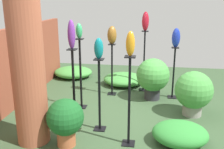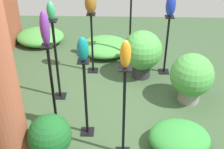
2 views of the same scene
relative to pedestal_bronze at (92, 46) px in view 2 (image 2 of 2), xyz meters
The scene contains 20 objects.
ground_plane 1.38m from the pedestal_bronze, 157.23° to the right, with size 8.00×8.00×0.00m, color #385133.
pedestal_bronze is the anchor object (origin of this frame).
pedestal_amber 2.26m from the pedestal_bronze, 164.76° to the right, with size 0.20×0.20×1.43m.
pedestal_ruby 0.84m from the pedestal_bronze, 61.57° to the right, with size 0.20×0.20×1.48m.
pedestal_jade 1.02m from the pedestal_bronze, 149.23° to the left, with size 0.20×0.20×1.46m.
pedestal_violet 1.63m from the pedestal_bronze, 163.45° to the left, with size 0.20×0.20×1.39m.
pedestal_cobalt 1.42m from the pedestal_bronze, 90.22° to the right, with size 0.20×0.20×1.18m.
pedestal_teal 1.77m from the pedestal_bronze, behind, with size 0.20×0.20×1.28m.
art_vase_bronze 0.86m from the pedestal_bronze, 90.00° to the left, with size 0.21×0.21×0.41m, color brown.
art_vase_amber 2.49m from the pedestal_bronze, 164.76° to the right, with size 0.12×0.13×0.36m, color orange.
art_vase_jade 1.46m from the pedestal_bronze, 149.23° to the left, with size 0.13×0.13×0.30m, color #2D9356.
art_vase_violet 1.95m from the pedestal_bronze, 163.45° to the left, with size 0.14×0.13×0.50m, color #6B2D8C.
art_vase_cobalt 1.65m from the pedestal_bronze, 90.22° to the right, with size 0.17×0.18×0.42m, color #192D9E.
art_vase_teal 1.98m from the pedestal_bronze, behind, with size 0.15×0.15×0.34m, color #0F727A.
potted_plant_mid_right 0.97m from the pedestal_bronze, 99.53° to the right, with size 0.74×0.74×0.94m.
potted_plant_front_right 1.97m from the pedestal_bronze, 117.64° to the right, with size 0.73×0.73×0.89m.
potted_plant_front_left 2.39m from the pedestal_bronze, behind, with size 0.58×0.58×0.77m.
foliage_bed_east 0.89m from the pedestal_bronze, 15.37° to the right, with size 1.00×1.08×0.30m, color #479942.
foliage_bed_west 2.50m from the pedestal_bronze, 145.58° to the right, with size 0.76×0.88×0.34m, color #338C38.
foliage_bed_center 1.83m from the pedestal_bronze, 47.76° to the left, with size 0.92×1.10×0.31m, color #479942.
Camera 2 is at (-4.14, -0.03, 3.36)m, focal length 50.00 mm.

